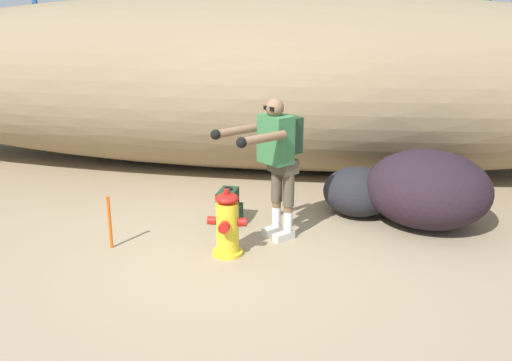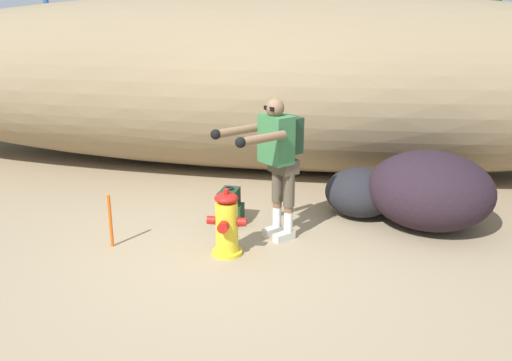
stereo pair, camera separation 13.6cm
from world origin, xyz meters
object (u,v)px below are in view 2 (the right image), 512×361
boulder_mid (360,192)px  survey_stake (110,221)px  fire_hydrant (227,225)px  boulder_large (430,190)px  spare_backpack (230,207)px  utility_worker (277,152)px

boulder_mid → survey_stake: 3.06m
fire_hydrant → boulder_large: boulder_large is taller
spare_backpack → boulder_large: (2.36, 0.29, 0.25)m
fire_hydrant → boulder_large: (2.21, 1.14, 0.13)m
survey_stake → fire_hydrant: bearing=0.7°
fire_hydrant → survey_stake: fire_hydrant is taller
utility_worker → boulder_large: bearing=152.6°
boulder_large → survey_stake: boulder_large is taller
spare_backpack → survey_stake: size_ratio=0.78×
utility_worker → spare_backpack: size_ratio=3.44×
boulder_mid → utility_worker: bearing=-136.8°
boulder_mid → spare_backpack: bearing=-160.5°
fire_hydrant → utility_worker: 0.97m
fire_hydrant → utility_worker: bearing=47.5°
fire_hydrant → spare_backpack: (-0.15, 0.85, -0.12)m
utility_worker → boulder_large: (1.75, 0.63, -0.56)m
spare_backpack → utility_worker: bearing=-25.0°
fire_hydrant → boulder_large: size_ratio=0.50×
boulder_large → boulder_mid: 0.86m
fire_hydrant → boulder_large: 2.49m
boulder_large → fire_hydrant: bearing=-152.7°
utility_worker → spare_backpack: 1.07m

